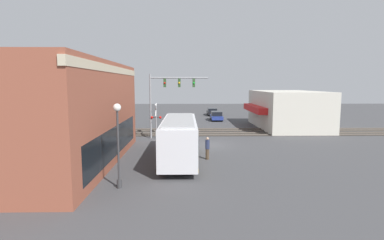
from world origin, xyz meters
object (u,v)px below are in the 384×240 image
at_px(crossing_signal, 156,117).
at_px(parked_car_black, 212,112).
at_px(streetlamp, 118,138).
at_px(parked_car_blue, 216,116).
at_px(pedestrian_near_bus, 207,148).
at_px(city_bus, 179,137).
at_px(parked_car_white, 182,123).

relative_size(crossing_signal, parked_car_black, 0.79).
xyz_separation_m(streetlamp, parked_car_blue, (31.67, -8.68, -2.20)).
distance_m(crossing_signal, pedestrian_near_bus, 10.53).
bearing_deg(pedestrian_near_bus, city_bus, 94.38).
xyz_separation_m(parked_car_black, pedestrian_near_bus, (-33.32, 3.21, 0.26)).
bearing_deg(parked_car_white, pedestrian_near_bus, -172.65).
distance_m(parked_car_blue, parked_car_black, 8.07).
distance_m(city_bus, parked_car_black, 33.94).
bearing_deg(crossing_signal, parked_car_black, -18.64).
relative_size(parked_car_white, parked_car_blue, 0.98).
xyz_separation_m(city_bus, parked_car_black, (33.49, -5.40, -1.15)).
height_order(parked_car_black, pedestrian_near_bus, pedestrian_near_bus).
xyz_separation_m(streetlamp, pedestrian_near_bus, (6.42, -5.47, -1.98)).
bearing_deg(parked_car_blue, streetlamp, 164.67).
distance_m(parked_car_white, pedestrian_near_bus, 17.12).
distance_m(crossing_signal, parked_car_white, 8.40).
distance_m(parked_car_black, pedestrian_near_bus, 33.48).
distance_m(streetlamp, parked_car_black, 40.75).
bearing_deg(parked_car_black, pedestrian_near_bus, 174.50).
xyz_separation_m(city_bus, crossing_signal, (9.37, 2.74, 0.51)).
bearing_deg(parked_car_black, streetlamp, 167.68).
distance_m(crossing_signal, parked_car_blue, 18.06).
relative_size(crossing_signal, parked_car_blue, 0.84).
distance_m(city_bus, parked_car_white, 17.18).
relative_size(city_bus, crossing_signal, 2.72).
distance_m(city_bus, parked_car_blue, 26.01).
xyz_separation_m(city_bus, parked_car_white, (17.15, -0.00, -1.09)).
bearing_deg(parked_car_blue, crossing_signal, 153.11).
height_order(parked_car_white, parked_car_blue, parked_car_white).
relative_size(parked_car_black, pedestrian_near_bus, 2.74).
distance_m(city_bus, crossing_signal, 9.78).
xyz_separation_m(crossing_signal, pedestrian_near_bus, (-9.20, -4.93, -1.39)).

